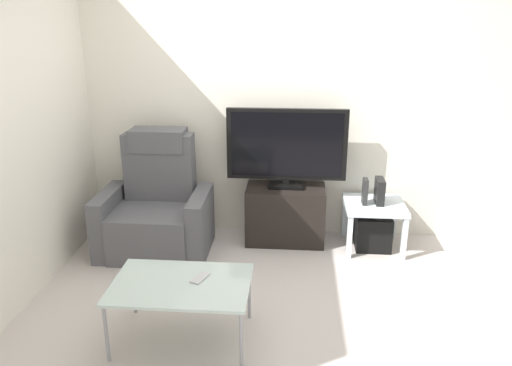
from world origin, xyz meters
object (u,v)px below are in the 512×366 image
book_upright (365,191)px  coffee_table (181,286)px  recliner_armchair (156,210)px  side_table (374,210)px  tv_stand (285,214)px  cell_phone (200,278)px  subwoofer_box (373,231)px  game_console (380,191)px  television (287,146)px

book_upright → coffee_table: size_ratio=0.26×
recliner_armchair → side_table: recliner_armchair is taller
tv_stand → coffee_table: size_ratio=0.82×
cell_phone → subwoofer_box: bearing=69.1°
recliner_armchair → subwoofer_box: 2.01m
recliner_armchair → cell_phone: 1.43m
subwoofer_box → book_upright: size_ratio=1.34×
side_table → game_console: size_ratio=2.34×
television → subwoofer_box: size_ratio=3.44×
television → cell_phone: television is taller
cell_phone → book_upright: bearing=71.0°
side_table → book_upright: 0.21m
television → cell_phone: 1.70m
subwoofer_box → side_table: bearing=180.0°
television → game_console: bearing=-5.9°
coffee_table → cell_phone: (0.11, 0.06, 0.03)m
side_table → coffee_table: bearing=-134.1°
recliner_armchair → side_table: 2.00m
television → side_table: television is taller
side_table → book_upright: (-0.10, -0.02, 0.19)m
subwoofer_box → game_console: game_console is taller
television → cell_phone: size_ratio=7.30×
tv_stand → side_table: 0.83m
coffee_table → tv_stand: bearing=67.9°
coffee_table → recliner_armchair: bearing=111.7°
side_table → cell_phone: (-1.34, -1.44, 0.06)m
television → game_console: size_ratio=4.74×
game_console → cell_phone: bearing=-133.5°
tv_stand → coffee_table: 1.71m
side_table → book_upright: book_upright is taller
subwoofer_box → cell_phone: 1.99m
subwoofer_box → book_upright: book_upright is taller
tv_stand → coffee_table: (-0.64, -1.58, 0.12)m
recliner_armchair → game_console: bearing=-5.4°
tv_stand → coffee_table: bearing=-112.1°
subwoofer_box → cell_phone: size_ratio=2.12×
television → recliner_armchair: bearing=-167.4°
television → side_table: size_ratio=2.03×
television → recliner_armchair: size_ratio=1.01×
tv_stand → book_upright: book_upright is taller
television → book_upright: bearing=-9.3°
coffee_table → cell_phone: cell_phone is taller
cell_phone → recliner_armchair: bearing=139.0°
subwoofer_box → coffee_table: (-1.46, -1.51, 0.24)m
tv_stand → side_table: (0.82, -0.08, 0.10)m
recliner_armchair → television: bearing=2.3°
television → subwoofer_box: (0.82, -0.10, -0.77)m
book_upright → game_console: size_ratio=1.03×
side_table → tv_stand: bearing=174.5°
television → recliner_armchair: (-1.17, -0.26, -0.56)m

